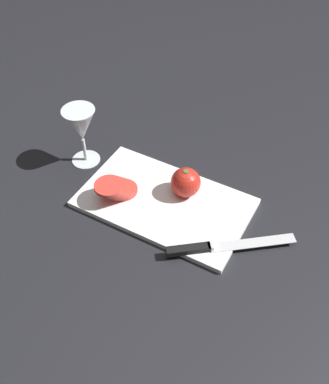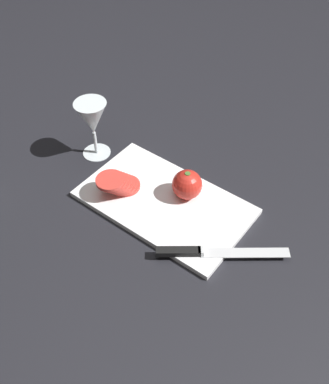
% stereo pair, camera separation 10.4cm
% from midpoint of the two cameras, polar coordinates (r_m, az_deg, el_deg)
% --- Properties ---
extents(ground_plane, '(3.00, 3.00, 0.00)m').
position_cam_midpoint_polar(ground_plane, '(1.09, 1.79, -0.75)').
color(ground_plane, black).
extents(cutting_board, '(0.40, 0.23, 0.01)m').
position_cam_midpoint_polar(cutting_board, '(1.07, 2.79, -1.50)').
color(cutting_board, white).
rests_on(cutting_board, ground_plane).
extents(wine_glass, '(0.08, 0.08, 0.16)m').
position_cam_midpoint_polar(wine_glass, '(1.14, -6.59, 8.95)').
color(wine_glass, silver).
rests_on(wine_glass, ground_plane).
extents(whole_tomato, '(0.07, 0.07, 0.07)m').
position_cam_midpoint_polar(whole_tomato, '(1.05, 5.72, 0.80)').
color(whole_tomato, red).
rests_on(whole_tomato, cutting_board).
extents(knife, '(0.24, 0.19, 0.01)m').
position_cam_midpoint_polar(knife, '(0.97, 7.24, -7.73)').
color(knife, silver).
rests_on(knife, cutting_board).
extents(tomato_slice_stack_near, '(0.08, 0.11, 0.05)m').
position_cam_midpoint_polar(tomato_slice_stack_near, '(1.07, -3.12, 0.99)').
color(tomato_slice_stack_near, '#D63D33').
rests_on(tomato_slice_stack_near, cutting_board).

